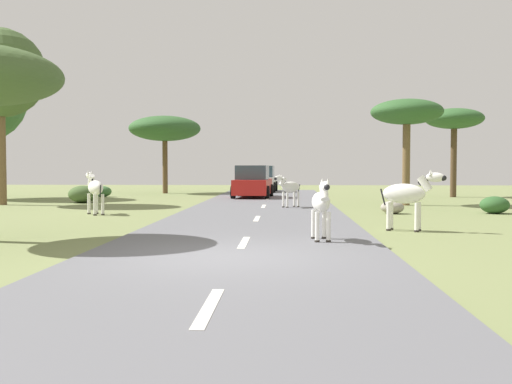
% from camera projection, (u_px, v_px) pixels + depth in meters
% --- Properties ---
extents(ground_plane, '(90.00, 90.00, 0.00)m').
position_uv_depth(ground_plane, '(222.00, 259.00, 11.00)').
color(ground_plane, olive).
extents(road, '(6.00, 64.00, 0.05)m').
position_uv_depth(road, '(237.00, 258.00, 10.98)').
color(road, slate).
rests_on(road, ground_plane).
extents(lane_markings, '(0.16, 56.00, 0.01)m').
position_uv_depth(lane_markings, '(232.00, 265.00, 9.99)').
color(lane_markings, silver).
rests_on(lane_markings, road).
extents(zebra_0, '(0.47, 1.50, 1.42)m').
position_uv_depth(zebra_0, '(321.00, 203.00, 13.25)').
color(zebra_0, silver).
rests_on(zebra_0, road).
extents(zebra_1, '(1.64, 0.94, 1.64)m').
position_uv_depth(zebra_1, '(408.00, 195.00, 15.72)').
color(zebra_1, silver).
rests_on(zebra_1, ground_plane).
extents(zebra_2, '(1.18, 1.13, 1.37)m').
position_uv_depth(zebra_2, '(289.00, 187.00, 24.31)').
color(zebra_2, silver).
rests_on(zebra_2, road).
extents(zebra_3, '(1.16, 1.48, 1.59)m').
position_uv_depth(zebra_3, '(95.00, 188.00, 21.22)').
color(zebra_3, silver).
rests_on(zebra_3, ground_plane).
extents(car_0, '(2.14, 4.40, 1.74)m').
position_uv_depth(car_0, '(261.00, 180.00, 39.74)').
color(car_0, white).
rests_on(car_0, road).
extents(car_1, '(2.19, 4.42, 1.74)m').
position_uv_depth(car_1, '(253.00, 183.00, 32.27)').
color(car_1, red).
rests_on(car_1, road).
extents(tree_1, '(3.97, 3.97, 7.90)m').
position_uv_depth(tree_1, '(0.00, 73.00, 26.43)').
color(tree_1, brown).
rests_on(tree_1, ground_plane).
extents(tree_4, '(4.62, 4.62, 5.01)m').
position_uv_depth(tree_4, '(165.00, 129.00, 38.27)').
color(tree_4, brown).
rests_on(tree_4, ground_plane).
extents(tree_5, '(3.28, 3.28, 5.01)m').
position_uv_depth(tree_5, '(454.00, 120.00, 33.40)').
color(tree_5, '#4C3823').
rests_on(tree_5, ground_plane).
extents(tree_7, '(3.18, 3.18, 4.71)m').
position_uv_depth(tree_7, '(407.00, 114.00, 26.24)').
color(tree_7, brown).
rests_on(tree_7, ground_plane).
extents(bush_0, '(1.06, 0.95, 0.64)m').
position_uv_depth(bush_0, '(495.00, 205.00, 21.67)').
color(bush_0, '#2D5628').
rests_on(bush_0, ground_plane).
extents(bush_2, '(1.04, 0.94, 0.62)m').
position_uv_depth(bush_2, '(102.00, 192.00, 33.66)').
color(bush_2, '#386633').
rests_on(bush_2, ground_plane).
extents(bush_3, '(1.36, 1.23, 0.82)m').
position_uv_depth(bush_3, '(83.00, 194.00, 28.16)').
color(bush_3, '#425B2D').
rests_on(bush_3, ground_plane).
extents(rock_0, '(0.85, 0.74, 0.47)m').
position_uv_depth(rock_0, '(392.00, 207.00, 21.59)').
color(rock_0, gray).
rests_on(rock_0, ground_plane).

